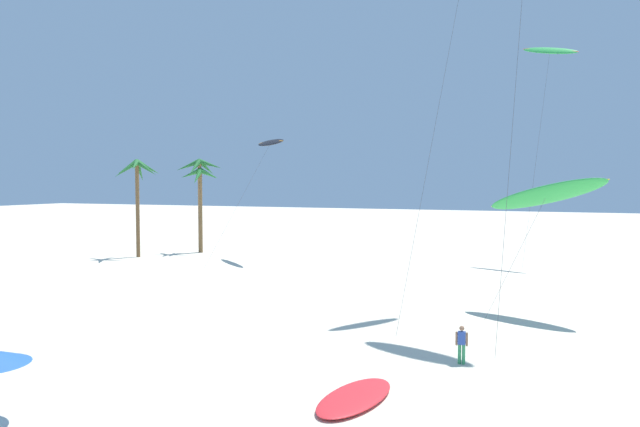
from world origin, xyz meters
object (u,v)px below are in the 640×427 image
at_px(flying_kite_5, 546,194).
at_px(palm_tree_0, 137,177).
at_px(palm_tree_1, 201,183).
at_px(grounded_kite_0, 355,397).
at_px(person_near_left, 462,343).
at_px(flying_kite_0, 270,143).
at_px(palm_tree_2, 199,177).
at_px(flying_kite_4, 550,51).

bearing_deg(flying_kite_5, palm_tree_0, 162.09).
height_order(palm_tree_1, flying_kite_5, palm_tree_1).
xyz_separation_m(grounded_kite_0, person_near_left, (2.75, 5.49, 0.74)).
bearing_deg(flying_kite_0, palm_tree_0, -166.67).
bearing_deg(person_near_left, grounded_kite_0, -116.62).
xyz_separation_m(palm_tree_2, grounded_kite_0, (28.80, -34.24, -7.82)).
xyz_separation_m(flying_kite_0, person_near_left, (21.86, -26.19, -10.28)).
bearing_deg(palm_tree_1, palm_tree_2, 156.30).
xyz_separation_m(palm_tree_0, flying_kite_5, (37.86, -12.24, -1.18)).
bearing_deg(person_near_left, flying_kite_0, 129.86).
relative_size(flying_kite_0, flying_kite_5, 1.43).
relative_size(palm_tree_1, person_near_left, 5.61).
bearing_deg(palm_tree_0, palm_tree_1, 55.98).
relative_size(palm_tree_1, flying_kite_5, 1.09).
bearing_deg(grounded_kite_0, person_near_left, 63.38).
height_order(palm_tree_2, person_near_left, palm_tree_2).
height_order(flying_kite_4, flying_kite_5, flying_kite_4).
xyz_separation_m(palm_tree_1, grounded_kite_0, (28.46, -34.09, -7.22)).
distance_m(palm_tree_0, flying_kite_4, 40.53).
relative_size(palm_tree_0, grounded_kite_0, 2.14).
bearing_deg(palm_tree_2, flying_kite_0, -14.83).
height_order(palm_tree_2, grounded_kite_0, palm_tree_2).
bearing_deg(palm_tree_0, flying_kite_5, -17.91).
relative_size(palm_tree_2, flying_kite_0, 0.85).
bearing_deg(person_near_left, flying_kite_5, 74.91).
distance_m(flying_kite_0, flying_kite_4, 26.76).
bearing_deg(flying_kite_0, palm_tree_1, 165.50).
xyz_separation_m(palm_tree_2, flying_kite_0, (9.69, -2.56, 3.20)).
bearing_deg(grounded_kite_0, palm_tree_2, 130.07).
xyz_separation_m(palm_tree_0, flying_kite_0, (13.07, 3.10, 3.21)).
bearing_deg(flying_kite_5, grounded_kite_0, -109.16).
distance_m(palm_tree_2, grounded_kite_0, 45.42).
bearing_deg(palm_tree_2, flying_kite_4, 8.01).
bearing_deg(flying_kite_4, palm_tree_2, -171.99).
bearing_deg(palm_tree_0, flying_kite_0, 13.33).
distance_m(palm_tree_0, palm_tree_1, 6.68).
xyz_separation_m(flying_kite_4, grounded_kite_0, (-5.32, -39.04, -19.09)).
xyz_separation_m(flying_kite_0, flying_kite_4, (24.43, 7.36, 8.07)).
xyz_separation_m(palm_tree_1, flying_kite_5, (34.14, -17.75, -0.60)).
bearing_deg(palm_tree_1, flying_kite_0, -14.50).
distance_m(palm_tree_0, flying_kite_5, 39.81).
xyz_separation_m(flying_kite_5, person_near_left, (-2.93, -10.85, -5.88)).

